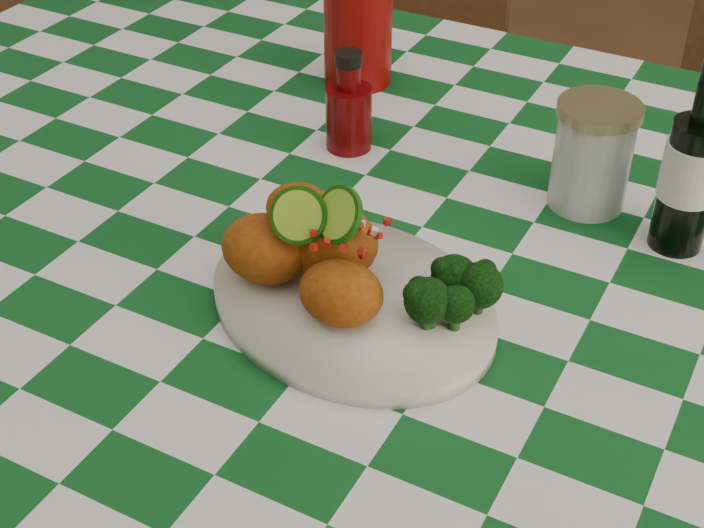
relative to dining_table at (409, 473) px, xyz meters
The scene contains 9 objects.
dining_table is the anchor object (origin of this frame).
plate 0.43m from the dining_table, 90.26° to the right, with size 0.30×0.23×0.02m, color silver, non-canonical shape.
fried_chicken_pile 0.49m from the dining_table, 99.79° to the right, with size 0.17×0.12×0.11m, color #A24A0F, non-canonical shape.
broccoli_side 0.47m from the dining_table, 57.23° to the right, with size 0.07×0.07×0.05m, color black, non-canonical shape.
red_tumbler 0.59m from the dining_table, 129.15° to the left, with size 0.09×0.09×0.16m, color maroon.
ketchup_bottle 0.49m from the dining_table, 143.02° to the left, with size 0.05×0.05×0.12m, color #5A0406, non-canonical shape.
mason_jar 0.49m from the dining_table, 42.78° to the left, with size 0.09×0.09×0.12m, color #B2BCBA, non-canonical shape.
beer_bottle 0.56m from the dining_table, 21.56° to the left, with size 0.06×0.06×0.21m, color black, non-canonical shape.
wooden_chair_left 0.87m from the dining_table, 119.82° to the left, with size 0.42×0.43×0.91m, color #472814, non-canonical shape.
Camera 1 is at (0.34, -0.80, 1.38)m, focal length 50.00 mm.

